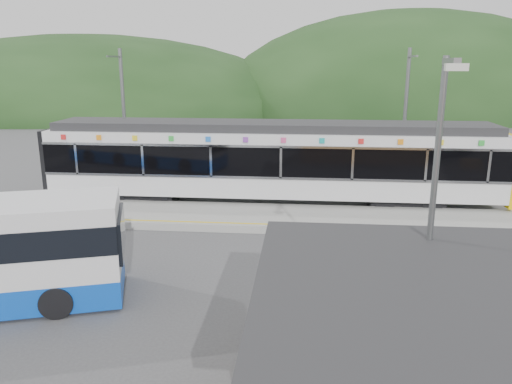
{
  "coord_description": "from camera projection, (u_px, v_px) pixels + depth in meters",
  "views": [
    {
      "loc": [
        2.11,
        -16.21,
        6.37
      ],
      "look_at": [
        0.48,
        1.0,
        1.83
      ],
      "focal_mm": 35.0,
      "sensor_mm": 36.0,
      "label": 1
    }
  ],
  "objects": [
    {
      "name": "hills",
      "position": [
        394.0,
        211.0,
        21.95
      ],
      "size": [
        146.0,
        149.0,
        26.0
      ],
      "color": "#1E3D19",
      "rests_on": "ground"
    },
    {
      "name": "yellow_line",
      "position": [
        246.0,
        223.0,
        19.27
      ],
      "size": [
        26.0,
        0.1,
        0.01
      ],
      "primitive_type": "cube",
      "color": "yellow",
      "rests_on": "platform"
    },
    {
      "name": "train",
      "position": [
        272.0,
        159.0,
        22.61
      ],
      "size": [
        20.44,
        3.01,
        3.74
      ],
      "color": "black",
      "rests_on": "ground"
    },
    {
      "name": "ground",
      "position": [
        240.0,
        250.0,
        17.42
      ],
      "size": [
        120.0,
        120.0,
        0.0
      ],
      "primitive_type": "plane",
      "color": "#4C4C4F",
      "rests_on": "ground"
    },
    {
      "name": "platform",
      "position": [
        250.0,
        217.0,
        20.56
      ],
      "size": [
        26.0,
        3.2,
        0.3
      ],
      "primitive_type": "cube",
      "color": "#9E9E99",
      "rests_on": "ground"
    },
    {
      "name": "lamp_post",
      "position": [
        435.0,
        199.0,
        9.42
      ],
      "size": [
        0.36,
        1.14,
        6.47
      ],
      "rotation": [
        0.0,
        0.0,
        -0.09
      ],
      "color": "slate",
      "rests_on": "ground"
    },
    {
      "name": "catenary_mast_east",
      "position": [
        405.0,
        120.0,
        24.1
      ],
      "size": [
        0.18,
        1.8,
        7.0
      ],
      "color": "slate",
      "rests_on": "ground"
    },
    {
      "name": "catenary_mast_west",
      "position": [
        124.0,
        117.0,
        25.38
      ],
      "size": [
        0.18,
        1.8,
        7.0
      ],
      "color": "slate",
      "rests_on": "ground"
    }
  ]
}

